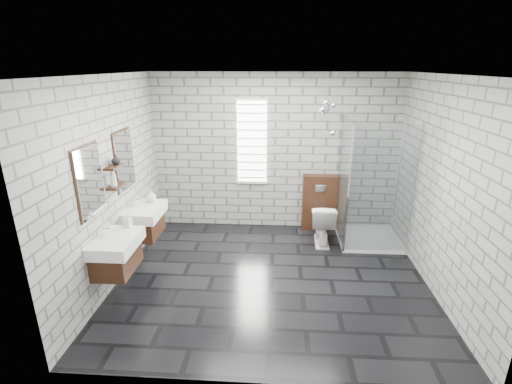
# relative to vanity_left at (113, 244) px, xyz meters

# --- Properties ---
(floor) EXTENTS (4.20, 3.60, 0.02)m
(floor) POSITION_rel_vanity_left_xyz_m (1.91, 0.57, -0.77)
(floor) COLOR black
(floor) RESTS_ON ground
(ceiling) EXTENTS (4.20, 3.60, 0.02)m
(ceiling) POSITION_rel_vanity_left_xyz_m (1.91, 0.57, 1.95)
(ceiling) COLOR white
(ceiling) RESTS_ON wall_back
(wall_back) EXTENTS (4.20, 0.02, 2.70)m
(wall_back) POSITION_rel_vanity_left_xyz_m (1.91, 2.38, 0.59)
(wall_back) COLOR #A4A59F
(wall_back) RESTS_ON floor
(wall_front) EXTENTS (4.20, 0.02, 2.70)m
(wall_front) POSITION_rel_vanity_left_xyz_m (1.91, -1.24, 0.59)
(wall_front) COLOR #A4A59F
(wall_front) RESTS_ON floor
(wall_left) EXTENTS (0.02, 3.60, 2.70)m
(wall_left) POSITION_rel_vanity_left_xyz_m (-0.20, 0.57, 0.59)
(wall_left) COLOR #A4A59F
(wall_left) RESTS_ON floor
(wall_right) EXTENTS (0.02, 3.60, 2.70)m
(wall_right) POSITION_rel_vanity_left_xyz_m (4.02, 0.57, 0.59)
(wall_right) COLOR #A4A59F
(wall_right) RESTS_ON floor
(vanity_left) EXTENTS (0.47, 0.70, 1.57)m
(vanity_left) POSITION_rel_vanity_left_xyz_m (0.00, 0.00, 0.00)
(vanity_left) COLOR #3A1F11
(vanity_left) RESTS_ON wall_left
(vanity_right) EXTENTS (0.47, 0.70, 1.57)m
(vanity_right) POSITION_rel_vanity_left_xyz_m (0.00, 1.00, 0.00)
(vanity_right) COLOR #3A1F11
(vanity_right) RESTS_ON wall_left
(shelf_lower) EXTENTS (0.14, 0.30, 0.03)m
(shelf_lower) POSITION_rel_vanity_left_xyz_m (-0.12, 0.52, 0.56)
(shelf_lower) COLOR #3A1F11
(shelf_lower) RESTS_ON wall_left
(shelf_upper) EXTENTS (0.14, 0.30, 0.03)m
(shelf_upper) POSITION_rel_vanity_left_xyz_m (-0.12, 0.52, 0.82)
(shelf_upper) COLOR #3A1F11
(shelf_upper) RESTS_ON wall_left
(window) EXTENTS (0.56, 0.05, 1.48)m
(window) POSITION_rel_vanity_left_xyz_m (1.51, 2.36, 0.79)
(window) COLOR white
(window) RESTS_ON wall_back
(cistern_panel) EXTENTS (0.60, 0.20, 1.00)m
(cistern_panel) POSITION_rel_vanity_left_xyz_m (2.71, 2.27, -0.26)
(cistern_panel) COLOR #3A1F11
(cistern_panel) RESTS_ON floor
(flush_plate) EXTENTS (0.18, 0.01, 0.12)m
(flush_plate) POSITION_rel_vanity_left_xyz_m (2.71, 2.17, 0.04)
(flush_plate) COLOR silver
(flush_plate) RESTS_ON cistern_panel
(shower_enclosure) EXTENTS (1.00, 1.00, 2.03)m
(shower_enclosure) POSITION_rel_vanity_left_xyz_m (3.41, 1.76, -0.25)
(shower_enclosure) COLOR white
(shower_enclosure) RESTS_ON floor
(pendant_cluster) EXTENTS (0.27, 0.22, 0.94)m
(pendant_cluster) POSITION_rel_vanity_left_xyz_m (2.71, 1.94, 1.36)
(pendant_cluster) COLOR silver
(pendant_cluster) RESTS_ON ceiling
(toilet) EXTENTS (0.40, 0.69, 0.69)m
(toilet) POSITION_rel_vanity_left_xyz_m (2.71, 1.73, -0.41)
(toilet) COLOR white
(toilet) RESTS_ON floor
(soap_bottle_a) EXTENTS (0.10, 0.10, 0.19)m
(soap_bottle_a) POSITION_rel_vanity_left_xyz_m (0.08, 0.30, 0.19)
(soap_bottle_a) COLOR #B2B2B2
(soap_bottle_a) RESTS_ON vanity_left
(soap_bottle_b) EXTENTS (0.18, 0.18, 0.19)m
(soap_bottle_b) POSITION_rel_vanity_left_xyz_m (0.07, 1.22, 0.19)
(soap_bottle_b) COLOR #B2B2B2
(soap_bottle_b) RESTS_ON vanity_right
(soap_bottle_c) EXTENTS (0.12, 0.12, 0.23)m
(soap_bottle_c) POSITION_rel_vanity_left_xyz_m (-0.11, 0.45, 0.69)
(soap_bottle_c) COLOR #B2B2B2
(soap_bottle_c) RESTS_ON shelf_lower
(vase) EXTENTS (0.13, 0.13, 0.12)m
(vase) POSITION_rel_vanity_left_xyz_m (-0.11, 0.60, 0.90)
(vase) COLOR #B2B2B2
(vase) RESTS_ON shelf_upper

